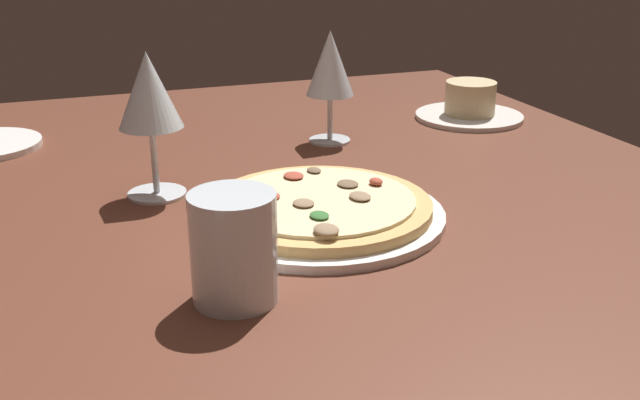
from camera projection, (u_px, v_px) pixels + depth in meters
dining_table at (321, 248)px, 83.23cm from camera, size 150.00×110.00×4.00cm
pizza_main at (319, 209)px, 85.25cm from camera, size 28.36×28.36×3.37cm
ramekin_on_saucer at (470, 105)px, 126.28cm from camera, size 17.92×17.92×6.29cm
wine_glass_far at (330, 67)px, 110.48cm from camera, size 7.05×7.05×16.70cm
wine_glass_near at (149, 95)px, 88.50cm from camera, size 7.67×7.67×17.64cm
water_glass at (234, 255)px, 66.62cm from camera, size 7.75×7.75×10.08cm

